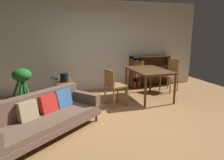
# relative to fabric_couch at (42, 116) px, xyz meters

# --- Properties ---
(ground_plane) EXTENTS (8.16, 8.16, 0.00)m
(ground_plane) POSITION_rel_fabric_couch_xyz_m (1.55, 0.04, -0.35)
(ground_plane) COLOR #9E7042
(back_wall_panel) EXTENTS (6.80, 0.10, 2.70)m
(back_wall_panel) POSITION_rel_fabric_couch_xyz_m (1.55, 2.74, 1.00)
(back_wall_panel) COLOR silver
(back_wall_panel) RESTS_ON ground_plane
(fabric_couch) EXTENTS (2.12, 1.94, 0.71)m
(fabric_couch) POSITION_rel_fabric_couch_xyz_m (0.00, 0.00, 0.00)
(fabric_couch) COLOR #56351E
(fabric_couch) RESTS_ON ground_plane
(media_console) EXTENTS (0.41, 1.08, 0.60)m
(media_console) POSITION_rel_fabric_couch_xyz_m (0.46, 1.67, -0.05)
(media_console) COLOR #56351E
(media_console) RESTS_ON ground_plane
(open_laptop) EXTENTS (0.46, 0.39, 0.06)m
(open_laptop) POSITION_rel_fabric_couch_xyz_m (0.39, 1.75, 0.28)
(open_laptop) COLOR #333338
(open_laptop) RESTS_ON media_console
(desk_speaker) EXTENTS (0.20, 0.20, 0.21)m
(desk_speaker) POSITION_rel_fabric_couch_xyz_m (0.48, 1.42, 0.36)
(desk_speaker) COLOR black
(desk_speaker) RESTS_ON media_console
(potted_floor_plant) EXTENTS (0.49, 0.46, 0.93)m
(potted_floor_plant) POSITION_rel_fabric_couch_xyz_m (-0.48, 1.65, 0.22)
(potted_floor_plant) COLOR brown
(potted_floor_plant) RESTS_ON ground_plane
(dining_table) EXTENTS (0.90, 1.39, 0.79)m
(dining_table) POSITION_rel_fabric_couch_xyz_m (2.70, 1.40, 0.37)
(dining_table) COLOR #56351E
(dining_table) RESTS_ON ground_plane
(dining_chair_near) EXTENTS (0.57, 0.54, 0.98)m
(dining_chair_near) POSITION_rel_fabric_couch_xyz_m (3.68, 1.88, 0.20)
(dining_chair_near) COLOR olive
(dining_chair_near) RESTS_ON ground_plane
(dining_chair_far) EXTENTS (0.52, 0.54, 0.89)m
(dining_chair_far) POSITION_rel_fabric_couch_xyz_m (1.61, 1.08, 0.18)
(dining_chair_far) COLOR olive
(dining_chair_far) RESTS_ON ground_plane
(bookshelf) EXTENTS (1.35, 0.29, 1.01)m
(bookshelf) POSITION_rel_fabric_couch_xyz_m (3.20, 2.58, 0.16)
(bookshelf) COLOR #56351E
(bookshelf) RESTS_ON ground_plane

